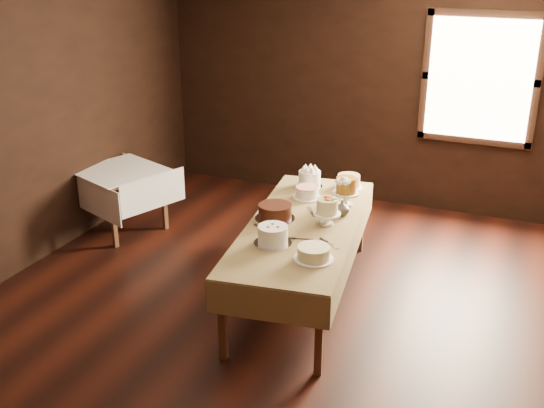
{
  "coord_description": "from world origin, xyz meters",
  "views": [
    {
      "loc": [
        1.98,
        -4.47,
        3.0
      ],
      "look_at": [
        0.0,
        0.2,
        0.95
      ],
      "focal_mm": 43.06,
      "sensor_mm": 36.0,
      "label": 1
    }
  ],
  "objects_px": {
    "cake_speckled": "(349,182)",
    "cake_server_a": "(305,239)",
    "cake_server_e": "(268,230)",
    "cake_meringue": "(310,179)",
    "cake_swirl": "(273,236)",
    "cake_caramel": "(346,193)",
    "cake_server_b": "(333,245)",
    "side_table": "(120,177)",
    "cake_flowers": "(327,213)",
    "cake_chocolate": "(275,212)",
    "flower_vase": "(342,208)",
    "cake_server_c": "(310,209)",
    "cake_lattice": "(307,193)",
    "cake_server_d": "(337,213)",
    "display_table": "(303,229)",
    "cake_cream": "(314,254)"
  },
  "relations": [
    {
      "from": "cake_server_d",
      "to": "flower_vase",
      "type": "height_order",
      "value": "flower_vase"
    },
    {
      "from": "cake_speckled",
      "to": "cake_server_a",
      "type": "height_order",
      "value": "cake_speckled"
    },
    {
      "from": "cake_cream",
      "to": "cake_server_b",
      "type": "bearing_deg",
      "value": 78.1
    },
    {
      "from": "display_table",
      "to": "cake_server_c",
      "type": "height_order",
      "value": "cake_server_c"
    },
    {
      "from": "display_table",
      "to": "cake_server_b",
      "type": "xyz_separation_m",
      "value": [
        0.38,
        -0.33,
        0.06
      ]
    },
    {
      "from": "cake_meringue",
      "to": "flower_vase",
      "type": "xyz_separation_m",
      "value": [
        0.51,
        -0.57,
        -0.01
      ]
    },
    {
      "from": "cake_meringue",
      "to": "cake_server_d",
      "type": "distance_m",
      "value": 0.71
    },
    {
      "from": "cake_server_b",
      "to": "cake_server_e",
      "type": "height_order",
      "value": "same"
    },
    {
      "from": "cake_caramel",
      "to": "cake_swirl",
      "type": "relative_size",
      "value": 0.91
    },
    {
      "from": "cake_lattice",
      "to": "cake_cream",
      "type": "relative_size",
      "value": 0.83
    },
    {
      "from": "cake_speckled",
      "to": "flower_vase",
      "type": "relative_size",
      "value": 2.17
    },
    {
      "from": "cake_caramel",
      "to": "cake_server_c",
      "type": "xyz_separation_m",
      "value": [
        -0.26,
        -0.23,
        -0.12
      ]
    },
    {
      "from": "cake_server_a",
      "to": "cake_server_c",
      "type": "relative_size",
      "value": 1.0
    },
    {
      "from": "cake_caramel",
      "to": "cake_server_e",
      "type": "height_order",
      "value": "cake_caramel"
    },
    {
      "from": "cake_lattice",
      "to": "cake_speckled",
      "type": "bearing_deg",
      "value": 56.29
    },
    {
      "from": "cake_chocolate",
      "to": "cake_server_b",
      "type": "bearing_deg",
      "value": -26.56
    },
    {
      "from": "cake_server_c",
      "to": "cake_speckled",
      "type": "bearing_deg",
      "value": -42.91
    },
    {
      "from": "cake_lattice",
      "to": "side_table",
      "type": "bearing_deg",
      "value": 178.64
    },
    {
      "from": "cake_caramel",
      "to": "cake_meringue",
      "type": "bearing_deg",
      "value": 145.28
    },
    {
      "from": "cake_speckled",
      "to": "flower_vase",
      "type": "bearing_deg",
      "value": -78.06
    },
    {
      "from": "cake_meringue",
      "to": "cake_caramel",
      "type": "distance_m",
      "value": 0.58
    },
    {
      "from": "cake_server_a",
      "to": "cake_server_e",
      "type": "distance_m",
      "value": 0.35
    },
    {
      "from": "cake_caramel",
      "to": "cake_server_a",
      "type": "xyz_separation_m",
      "value": [
        -0.09,
        -0.85,
        -0.12
      ]
    },
    {
      "from": "cake_server_d",
      "to": "cake_server_e",
      "type": "distance_m",
      "value": 0.73
    },
    {
      "from": "cake_server_b",
      "to": "side_table",
      "type": "bearing_deg",
      "value": -166.23
    },
    {
      "from": "cake_swirl",
      "to": "cake_server_c",
      "type": "height_order",
      "value": "cake_swirl"
    },
    {
      "from": "cake_chocolate",
      "to": "cake_server_a",
      "type": "xyz_separation_m",
      "value": [
        0.39,
        -0.3,
        -0.06
      ]
    },
    {
      "from": "cake_caramel",
      "to": "cake_server_a",
      "type": "distance_m",
      "value": 0.86
    },
    {
      "from": "cake_caramel",
      "to": "cake_server_b",
      "type": "relative_size",
      "value": 1.18
    },
    {
      "from": "cake_meringue",
      "to": "cake_chocolate",
      "type": "distance_m",
      "value": 0.88
    },
    {
      "from": "cake_caramel",
      "to": "flower_vase",
      "type": "distance_m",
      "value": 0.25
    },
    {
      "from": "cake_swirl",
      "to": "cake_caramel",
      "type": "bearing_deg",
      "value": 73.93
    },
    {
      "from": "side_table",
      "to": "cake_flowers",
      "type": "distance_m",
      "value": 2.63
    },
    {
      "from": "cake_speckled",
      "to": "cake_swirl",
      "type": "height_order",
      "value": "cake_swirl"
    },
    {
      "from": "cake_server_b",
      "to": "cake_server_d",
      "type": "height_order",
      "value": "same"
    },
    {
      "from": "cake_speckled",
      "to": "cake_swirl",
      "type": "bearing_deg",
      "value": -97.15
    },
    {
      "from": "cake_server_d",
      "to": "cake_server_e",
      "type": "bearing_deg",
      "value": 170.28
    },
    {
      "from": "cake_chocolate",
      "to": "cake_caramel",
      "type": "bearing_deg",
      "value": 49.3
    },
    {
      "from": "cake_meringue",
      "to": "cake_server_a",
      "type": "relative_size",
      "value": 1.28
    },
    {
      "from": "display_table",
      "to": "cake_chocolate",
      "type": "relative_size",
      "value": 6.43
    },
    {
      "from": "cake_flowers",
      "to": "cake_cream",
      "type": "xyz_separation_m",
      "value": [
        0.12,
        -0.68,
        -0.06
      ]
    },
    {
      "from": "cake_meringue",
      "to": "cake_swirl",
      "type": "height_order",
      "value": "cake_meringue"
    },
    {
      "from": "cake_server_a",
      "to": "cake_speckled",
      "type": "bearing_deg",
      "value": 74.59
    },
    {
      "from": "cake_lattice",
      "to": "cake_server_d",
      "type": "relative_size",
      "value": 1.14
    },
    {
      "from": "cake_speckled",
      "to": "cake_server_c",
      "type": "distance_m",
      "value": 0.71
    },
    {
      "from": "cake_server_c",
      "to": "cake_cream",
      "type": "bearing_deg",
      "value": 170.78
    },
    {
      "from": "cake_meringue",
      "to": "cake_server_a",
      "type": "height_order",
      "value": "cake_meringue"
    },
    {
      "from": "cake_server_c",
      "to": "cake_server_e",
      "type": "distance_m",
      "value": 0.61
    },
    {
      "from": "side_table",
      "to": "cake_swirl",
      "type": "relative_size",
      "value": 3.49
    },
    {
      "from": "cake_meringue",
      "to": "flower_vase",
      "type": "bearing_deg",
      "value": -48.1
    }
  ]
}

